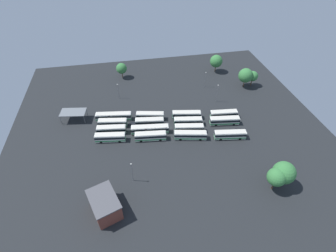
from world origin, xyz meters
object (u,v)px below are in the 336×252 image
object	(u,v)px
bus_row1_slot2	(150,122)
tree_east_edge	(277,177)
tree_north_edge	(284,173)
tree_west_edge	(122,68)
bus_row3_slot0	(230,135)
depot_building	(105,205)
bus_row2_slot0	(190,135)
lamp_post_near_entrance	(205,79)
bus_row2_slot3	(187,115)
bus_row2_slot1	(189,128)
bus_row1_slot0	(151,136)
tree_northeast	(246,75)
bus_row2_slot2	(188,121)
bus_row0_slot1	(111,130)
lamp_post_by_building	(217,93)
lamp_post_far_corner	(118,91)
bus_row0_slot3	(114,116)
tree_south_edge	(253,76)
bus_row3_slot3	(224,114)
maintenance_shelter	(73,112)
bus_row1_slot3	(150,116)
bus_row0_slot0	(110,137)
lamp_post_mid_lot	(132,172)
bus_row0_slot2	(113,123)
bus_row3_slot2	(225,121)
tree_northwest	(216,61)
bus_row1_slot1	(150,129)

from	to	relation	value
bus_row1_slot2	tree_east_edge	bearing A→B (deg)	-48.35
tree_north_edge	tree_west_edge	xyz separation A→B (m)	(-45.26, 77.41, -0.92)
bus_row3_slot0	depot_building	xyz separation A→B (m)	(-46.89, -22.43, 1.36)
bus_row2_slot0	lamp_post_near_entrance	world-z (taller)	lamp_post_near_entrance
bus_row2_slot3	bus_row2_slot1	bearing A→B (deg)	-97.39
bus_row1_slot0	tree_northeast	bearing A→B (deg)	29.83
bus_row1_slot2	bus_row2_slot0	xyz separation A→B (m)	(14.18, -10.68, 0.00)
depot_building	lamp_post_near_entrance	world-z (taller)	lamp_post_near_entrance
bus_row2_slot2	tree_east_edge	world-z (taller)	tree_east_edge
bus_row0_slot1	tree_west_edge	xyz separation A→B (m)	(6.54, 42.34, 3.47)
bus_row3_slot0	lamp_post_near_entrance	size ratio (longest dim) A/B	1.53
bus_row2_slot1	lamp_post_by_building	distance (m)	24.87
lamp_post_far_corner	lamp_post_by_building	size ratio (longest dim) A/B	0.86
depot_building	tree_north_edge	world-z (taller)	tree_north_edge
bus_row2_slot2	tree_northeast	xyz separation A→B (m)	(34.20, 23.08, 4.34)
lamp_post_by_building	tree_west_edge	xyz separation A→B (m)	(-40.70, 29.68, 0.46)
tree_east_edge	bus_row1_slot0	bearing A→B (deg)	139.43
bus_row0_slot3	tree_south_edge	distance (m)	69.27
lamp_post_near_entrance	lamp_post_by_building	distance (m)	13.16
bus_row2_slot1	bus_row3_slot0	world-z (taller)	same
depot_building	bus_row0_slot3	bearing A→B (deg)	85.23
bus_row1_slot0	lamp_post_far_corner	distance (m)	31.97
bus_row1_slot0	bus_row3_slot0	bearing A→B (deg)	-9.41
bus_row3_slot3	lamp_post_near_entrance	size ratio (longest dim) A/B	1.42
bus_row3_slot0	maintenance_shelter	xyz separation A→B (m)	(-59.33, 22.65, 2.19)
bus_row2_slot3	tree_east_edge	world-z (taller)	tree_east_edge
bus_row2_slot2	bus_row3_slot0	bearing A→B (deg)	-37.81
bus_row3_slot3	bus_row1_slot2	bearing A→B (deg)	178.39
bus_row1_slot3	bus_row2_slot3	xyz separation A→B (m)	(15.05, -2.16, 0.00)
bus_row2_slot1	bus_row0_slot0	bearing A→B (deg)	178.82
depot_building	lamp_post_mid_lot	world-z (taller)	lamp_post_mid_lot
bus_row0_slot2	tree_south_edge	world-z (taller)	tree_south_edge
bus_row3_slot3	tree_west_edge	distance (m)	57.63
bus_row2_slot3	tree_south_edge	xyz separation A→B (m)	(37.71, 18.98, 3.45)
bus_row2_slot0	bus_row3_slot2	world-z (taller)	same
bus_row0_slot2	bus_row0_slot3	xyz separation A→B (m)	(0.43, 4.20, 0.00)
bus_row2_slot2	tree_northeast	distance (m)	41.49
depot_building	lamp_post_far_corner	xyz separation A→B (m)	(6.45, 57.49, 1.03)
bus_row2_slot0	tree_north_edge	size ratio (longest dim) A/B	1.29
bus_row0_slot0	bus_row2_slot3	world-z (taller)	same
tree_northeast	tree_south_edge	bearing A→B (deg)	2.26
bus_row0_slot3	tree_northwest	world-z (taller)	tree_northwest
bus_row3_slot2	tree_north_edge	bearing A→B (deg)	-78.51
bus_row1_slot1	bus_row3_slot0	xyz separation A→B (m)	(29.68, -8.89, -0.00)
bus_row1_slot2	bus_row2_slot0	size ratio (longest dim) A/B	0.93
lamp_post_mid_lot	bus_row0_slot2	bearing A→B (deg)	101.10
depot_building	lamp_post_near_entrance	xyz separation A→B (m)	(48.24, 59.66, 1.28)
bus_row3_slot2	tree_north_edge	xyz separation A→B (m)	(6.49, -31.94, 4.39)
bus_row3_slot3	tree_west_edge	size ratio (longest dim) A/B	1.43
bus_row1_slot0	bus_row3_slot3	bearing A→B (deg)	13.15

